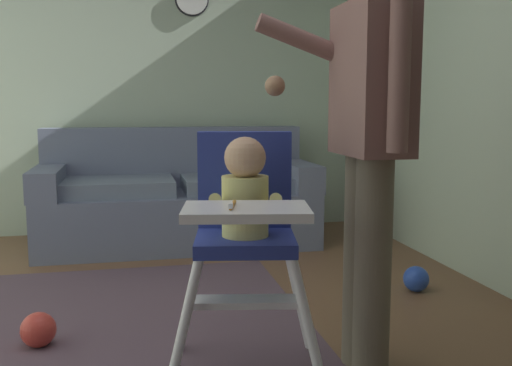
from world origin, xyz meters
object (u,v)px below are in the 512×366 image
couch (178,199)px  adult_standing (368,141)px  toy_ball (38,330)px  toy_ball_second (416,279)px  high_chair (245,213)px

couch → adult_standing: size_ratio=1.26×
toy_ball → toy_ball_second: toy_ball is taller
couch → toy_ball_second: couch is taller
toy_ball_second → adult_standing: bearing=-128.0°
couch → adult_standing: adult_standing is taller
high_chair → toy_ball_second: 1.52m
couch → high_chair: bearing=1.6°
couch → toy_ball_second: bearing=39.3°
high_chair → couch: bearing=-168.1°
toy_ball → adult_standing: bearing=-21.0°
high_chair → toy_ball: high_chair is taller
high_chair → toy_ball: 1.11m
toy_ball → toy_ball_second: (1.95, 0.36, -0.00)m
high_chair → toy_ball_second: high_chair is taller
couch → high_chair: size_ratio=2.14×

